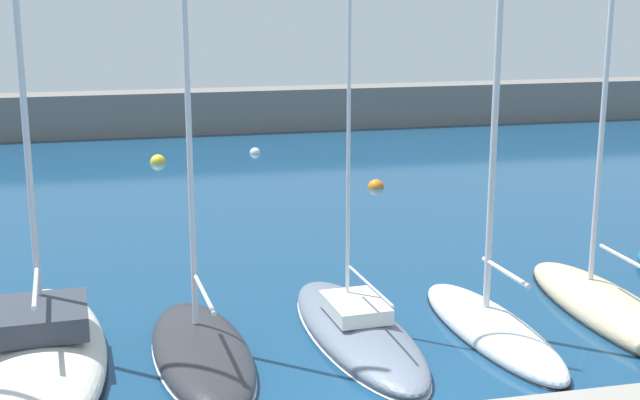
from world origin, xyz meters
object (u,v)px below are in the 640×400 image
object	(u,v)px
sailboat_charcoal_third	(201,350)
sailboat_slate_fourth	(357,329)
sailboat_white_fifth	(491,326)
mooring_buoy_orange	(376,187)
sailboat_ivory_second	(42,350)
sailboat_sand_sixth	(609,307)
mooring_buoy_yellow	(158,162)
mooring_buoy_white	(255,153)

from	to	relation	value
sailboat_charcoal_third	sailboat_slate_fourth	distance (m)	4.17
sailboat_charcoal_third	sailboat_white_fifth	xyz separation A→B (m)	(7.67, -0.23, 0.03)
mooring_buoy_orange	sailboat_charcoal_third	bearing A→B (deg)	-119.16
sailboat_ivory_second	sailboat_charcoal_third	bearing A→B (deg)	-101.52
sailboat_charcoal_third	sailboat_slate_fourth	world-z (taller)	sailboat_slate_fourth
sailboat_charcoal_third	sailboat_slate_fourth	size ratio (longest dim) A/B	0.89
sailboat_ivory_second	sailboat_sand_sixth	bearing A→B (deg)	-94.01
sailboat_ivory_second	mooring_buoy_yellow	world-z (taller)	sailboat_ivory_second
mooring_buoy_white	sailboat_white_fifth	bearing A→B (deg)	-85.70
sailboat_slate_fourth	sailboat_white_fifth	xyz separation A→B (m)	(3.52, -0.66, 0.04)
sailboat_white_fifth	sailboat_sand_sixth	distance (m)	3.85
sailboat_slate_fourth	mooring_buoy_yellow	world-z (taller)	sailboat_slate_fourth
sailboat_sand_sixth	mooring_buoy_white	bearing A→B (deg)	12.49
sailboat_white_fifth	mooring_buoy_white	xyz separation A→B (m)	(-2.06, 27.34, -0.27)
sailboat_white_fifth	sailboat_ivory_second	bearing A→B (deg)	81.69
sailboat_ivory_second	sailboat_slate_fourth	world-z (taller)	sailboat_ivory_second
sailboat_slate_fourth	sailboat_white_fifth	world-z (taller)	sailboat_slate_fourth
sailboat_charcoal_third	mooring_buoy_white	size ratio (longest dim) A/B	19.81
sailboat_charcoal_third	mooring_buoy_orange	size ratio (longest dim) A/B	15.90
sailboat_ivory_second	mooring_buoy_orange	world-z (taller)	sailboat_ivory_second
sailboat_charcoal_third	sailboat_slate_fourth	bearing A→B (deg)	-87.71
sailboat_white_fifth	sailboat_charcoal_third	bearing A→B (deg)	83.94
sailboat_slate_fourth	sailboat_sand_sixth	distance (m)	7.33
sailboat_white_fifth	mooring_buoy_white	size ratio (longest dim) A/B	20.24
sailboat_ivory_second	mooring_buoy_white	bearing A→B (deg)	-22.73
sailboat_charcoal_third	mooring_buoy_white	xyz separation A→B (m)	(5.61, 27.11, -0.23)
sailboat_ivory_second	sailboat_slate_fourth	size ratio (longest dim) A/B	1.29
sailboat_slate_fourth	sailboat_sand_sixth	bearing A→B (deg)	-94.87
sailboat_ivory_second	sailboat_white_fifth	xyz separation A→B (m)	(11.53, -0.80, -0.10)
mooring_buoy_orange	mooring_buoy_yellow	bearing A→B (deg)	139.08
sailboat_ivory_second	sailboat_charcoal_third	xyz separation A→B (m)	(3.86, -0.57, -0.14)
sailboat_sand_sixth	mooring_buoy_yellow	size ratio (longest dim) A/B	17.08
sailboat_charcoal_third	mooring_buoy_yellow	distance (m)	25.64
sailboat_sand_sixth	sailboat_slate_fourth	bearing A→B (deg)	89.35
sailboat_ivory_second	mooring_buoy_orange	size ratio (longest dim) A/B	23.08
sailboat_ivory_second	sailboat_white_fifth	distance (m)	11.55
mooring_buoy_white	mooring_buoy_orange	distance (m)	10.53
sailboat_charcoal_third	sailboat_sand_sixth	size ratio (longest dim) A/B	0.83
sailboat_slate_fourth	sailboat_white_fifth	size ratio (longest dim) A/B	1.10
mooring_buoy_orange	mooring_buoy_white	bearing A→B (deg)	112.92
sailboat_charcoal_third	sailboat_white_fifth	distance (m)	7.67
sailboat_sand_sixth	mooring_buoy_yellow	xyz separation A→B (m)	(-11.25, 25.31, -0.26)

